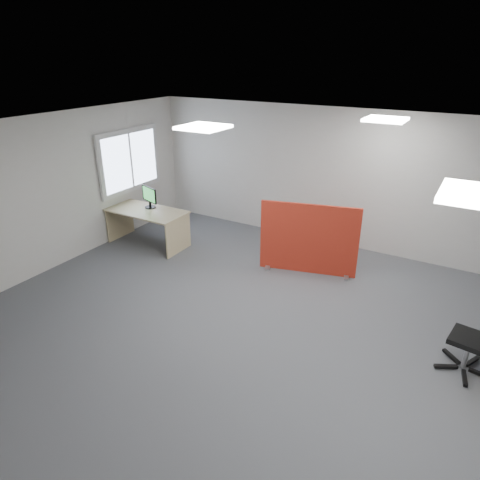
% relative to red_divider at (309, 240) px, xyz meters
% --- Properties ---
extents(floor, '(9.00, 9.00, 0.00)m').
position_rel_red_divider_xyz_m(floor, '(0.43, -2.03, -0.63)').
color(floor, '#515459').
rests_on(floor, ground).
extents(ceiling, '(9.00, 7.00, 0.02)m').
position_rel_red_divider_xyz_m(ceiling, '(0.43, -2.03, 2.07)').
color(ceiling, white).
rests_on(ceiling, wall_back).
extents(wall_back, '(9.00, 0.02, 2.70)m').
position_rel_red_divider_xyz_m(wall_back, '(0.43, 1.47, 0.72)').
color(wall_back, silver).
rests_on(wall_back, floor).
extents(wall_front, '(9.00, 0.02, 2.70)m').
position_rel_red_divider_xyz_m(wall_front, '(0.43, -5.53, 0.72)').
color(wall_front, silver).
rests_on(wall_front, floor).
extents(wall_left, '(0.02, 7.00, 2.70)m').
position_rel_red_divider_xyz_m(wall_left, '(-4.07, -2.03, 0.72)').
color(wall_left, silver).
rests_on(wall_left, floor).
extents(window, '(0.06, 1.70, 1.30)m').
position_rel_red_divider_xyz_m(window, '(-4.01, -0.03, 0.92)').
color(window, white).
rests_on(window, wall_left).
extents(ceiling_lights, '(4.10, 4.10, 0.04)m').
position_rel_red_divider_xyz_m(ceiling_lights, '(0.76, -1.37, 2.04)').
color(ceiling_lights, white).
rests_on(ceiling_lights, ceiling).
extents(red_divider, '(1.66, 0.48, 1.28)m').
position_rel_red_divider_xyz_m(red_divider, '(0.00, 0.00, 0.00)').
color(red_divider, '#AA2616').
rests_on(red_divider, floor).
extents(second_desk, '(1.60, 0.80, 0.73)m').
position_rel_red_divider_xyz_m(second_desk, '(-3.25, -0.45, -0.08)').
color(second_desk, tan).
rests_on(second_desk, floor).
extents(monitor_second, '(0.47, 0.22, 0.43)m').
position_rel_red_divider_xyz_m(monitor_second, '(-3.29, -0.32, 0.34)').
color(monitor_second, black).
rests_on(monitor_second, second_desk).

